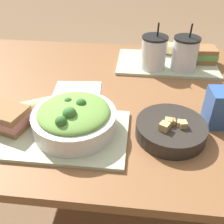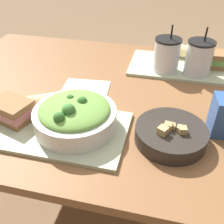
# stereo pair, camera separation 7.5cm
# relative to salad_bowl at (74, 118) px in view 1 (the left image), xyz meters

# --- Properties ---
(ground_plane) EXTENTS (12.00, 12.00, 0.00)m
(ground_plane) POSITION_rel_salad_bowl_xyz_m (0.09, 0.23, -0.76)
(ground_plane) COLOR #846647
(dining_table) EXTENTS (1.50, 0.95, 0.70)m
(dining_table) POSITION_rel_salad_bowl_xyz_m (0.09, 0.23, -0.13)
(dining_table) COLOR brown
(dining_table) RESTS_ON ground_plane
(tray_near) EXTENTS (0.43, 0.25, 0.01)m
(tray_near) POSITION_rel_salad_bowl_xyz_m (-0.06, -0.02, -0.05)
(tray_near) COLOR #B2BC99
(tray_near) RESTS_ON dining_table
(tray_far) EXTENTS (0.43, 0.25, 0.01)m
(tray_far) POSITION_rel_salad_bowl_xyz_m (0.30, 0.50, -0.05)
(tray_far) COLOR #B2BC99
(tray_far) RESTS_ON dining_table
(salad_bowl) EXTENTS (0.24, 0.24, 0.10)m
(salad_bowl) POSITION_rel_salad_bowl_xyz_m (0.00, 0.00, 0.00)
(salad_bowl) COLOR white
(salad_bowl) RESTS_ON tray_near
(soup_bowl) EXTENTS (0.20, 0.20, 0.07)m
(soup_bowl) POSITION_rel_salad_bowl_xyz_m (0.28, 0.02, -0.03)
(soup_bowl) COLOR #2D2823
(soup_bowl) RESTS_ON dining_table
(sandwich_near) EXTENTS (0.15, 0.12, 0.06)m
(sandwich_near) POSITION_rel_salad_bowl_xyz_m (-0.20, -0.01, -0.01)
(sandwich_near) COLOR olive
(sandwich_near) RESTS_ON tray_near
(baguette_near) EXTENTS (0.18, 0.14, 0.06)m
(baguette_near) POSITION_rel_salad_bowl_xyz_m (-0.10, 0.08, -0.01)
(baguette_near) COLOR #DBBC84
(baguette_near) RESTS_ON tray_near
(sandwich_far) EXTENTS (0.14, 0.10, 0.06)m
(sandwich_far) POSITION_rel_salad_bowl_xyz_m (0.44, 0.52, -0.01)
(sandwich_far) COLOR olive
(sandwich_far) RESTS_ON tray_far
(baguette_far) EXTENTS (0.17, 0.10, 0.06)m
(baguette_far) POSITION_rel_salad_bowl_xyz_m (0.30, 0.59, -0.01)
(baguette_far) COLOR #DBBC84
(baguette_far) RESTS_ON tray_far
(drink_cup_dark) EXTENTS (0.11, 0.11, 0.19)m
(drink_cup_dark) POSITION_rel_salad_bowl_xyz_m (0.23, 0.44, 0.02)
(drink_cup_dark) COLOR silver
(drink_cup_dark) RESTS_ON tray_far
(drink_cup_red) EXTENTS (0.11, 0.11, 0.19)m
(drink_cup_red) POSITION_rel_salad_bowl_xyz_m (0.36, 0.44, 0.02)
(drink_cup_red) COLOR silver
(drink_cup_red) RESTS_ON tray_far
(napkin_folded) EXTENTS (0.18, 0.14, 0.00)m
(napkin_folded) POSITION_rel_salad_bowl_xyz_m (-0.05, 0.24, -0.05)
(napkin_folded) COLOR silver
(napkin_folded) RESTS_ON dining_table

